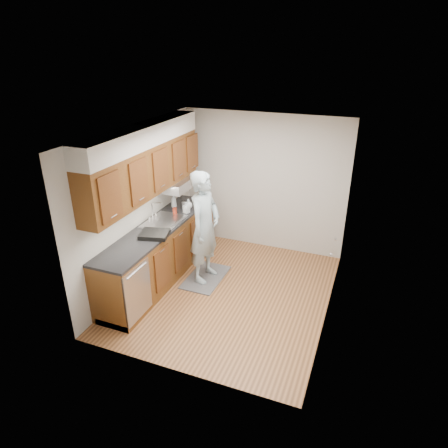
% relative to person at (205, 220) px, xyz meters
% --- Properties ---
extents(floor, '(3.50, 3.50, 0.00)m').
position_rel_person_xyz_m(floor, '(0.51, -0.26, -1.05)').
color(floor, '#9C663B').
rests_on(floor, ground).
extents(ceiling, '(3.50, 3.50, 0.00)m').
position_rel_person_xyz_m(ceiling, '(0.51, -0.26, 1.45)').
color(ceiling, white).
rests_on(ceiling, wall_left).
extents(wall_left, '(0.02, 3.50, 2.50)m').
position_rel_person_xyz_m(wall_left, '(-0.99, -0.26, 0.20)').
color(wall_left, '#B4B0A9').
rests_on(wall_left, floor).
extents(wall_right, '(0.02, 3.50, 2.50)m').
position_rel_person_xyz_m(wall_right, '(2.01, -0.26, 0.20)').
color(wall_right, '#B4B0A9').
rests_on(wall_right, floor).
extents(wall_back, '(3.00, 0.02, 2.50)m').
position_rel_person_xyz_m(wall_back, '(0.51, 1.49, 0.20)').
color(wall_back, '#B4B0A9').
rests_on(wall_back, floor).
extents(counter, '(0.64, 2.80, 1.30)m').
position_rel_person_xyz_m(counter, '(-0.69, -0.27, -0.56)').
color(counter, brown).
rests_on(counter, floor).
extents(upper_cabinets, '(0.47, 2.80, 1.21)m').
position_rel_person_xyz_m(upper_cabinets, '(-0.83, -0.22, 0.90)').
color(upper_cabinets, brown).
rests_on(upper_cabinets, wall_left).
extents(closet_door, '(0.02, 1.22, 2.05)m').
position_rel_person_xyz_m(closet_door, '(1.99, 0.04, -0.02)').
color(closet_door, silver).
rests_on(closet_door, wall_right).
extents(floor_mat, '(0.56, 0.94, 0.02)m').
position_rel_person_xyz_m(floor_mat, '(0.00, 0.00, -1.04)').
color(floor_mat, slate).
rests_on(floor_mat, floor).
extents(person, '(0.56, 0.78, 2.06)m').
position_rel_person_xyz_m(person, '(0.00, 0.00, 0.00)').
color(person, '#93A9B3').
rests_on(person, floor_mat).
extents(soap_bottle_a, '(0.09, 0.09, 0.24)m').
position_rel_person_xyz_m(soap_bottle_a, '(-0.83, 0.54, 0.01)').
color(soap_bottle_a, silver).
rests_on(soap_bottle_a, counter).
extents(soap_bottle_b, '(0.11, 0.12, 0.20)m').
position_rel_person_xyz_m(soap_bottle_b, '(-0.51, 0.40, -0.01)').
color(soap_bottle_b, silver).
rests_on(soap_bottle_b, counter).
extents(soap_bottle_c, '(0.17, 0.17, 0.18)m').
position_rel_person_xyz_m(soap_bottle_c, '(-0.56, 0.58, -0.02)').
color(soap_bottle_c, silver).
rests_on(soap_bottle_c, counter).
extents(soda_can, '(0.08, 0.08, 0.13)m').
position_rel_person_xyz_m(soda_can, '(-0.65, 0.24, -0.05)').
color(soda_can, '#A0301B').
rests_on(soda_can, counter).
extents(steel_can, '(0.08, 0.08, 0.12)m').
position_rel_person_xyz_m(steel_can, '(-0.63, 0.54, -0.05)').
color(steel_can, '#A5A5AA').
rests_on(steel_can, counter).
extents(dish_rack, '(0.49, 0.44, 0.06)m').
position_rel_person_xyz_m(dish_rack, '(-0.56, -0.58, -0.08)').
color(dish_rack, black).
rests_on(dish_rack, counter).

